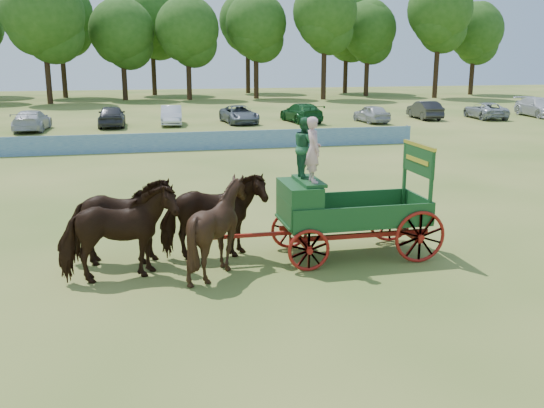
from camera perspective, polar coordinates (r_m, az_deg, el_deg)
The scene contains 9 objects.
ground at distance 17.55m, azimuth 2.26°, elevation -3.70°, with size 160.00×160.00×0.00m, color #A29649.
horse_lead_left at distance 14.84m, azimuth -14.27°, elevation -2.76°, with size 1.25×2.75×2.33m, color black.
horse_lead_right at distance 15.90m, azimuth -14.19°, elevation -1.65°, with size 1.25×2.75×2.33m, color black.
horse_wheel_left at distance 14.95m, azimuth -5.04°, elevation -2.25°, with size 1.88×2.11×2.33m, color black.
horse_wheel_right at distance 16.00m, azimuth -5.58°, elevation -1.18°, with size 1.25×2.75×2.33m, color black.
farm_dray at distance 15.99m, azimuth 5.16°, elevation 0.71°, with size 6.00×2.00×3.81m.
sponsor_banner at distance 34.65m, azimuth -7.08°, elevation 5.90°, with size 26.00×0.08×1.05m, color #1A5092.
parked_cars at distance 47.43m, azimuth -4.36°, elevation 8.39°, with size 58.32×6.84×1.63m.
treeline at distance 76.70m, azimuth -14.25°, elevation 16.54°, with size 91.66×23.88×15.87m.
Camera 1 is at (-4.35, -16.15, 5.32)m, focal length 40.00 mm.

